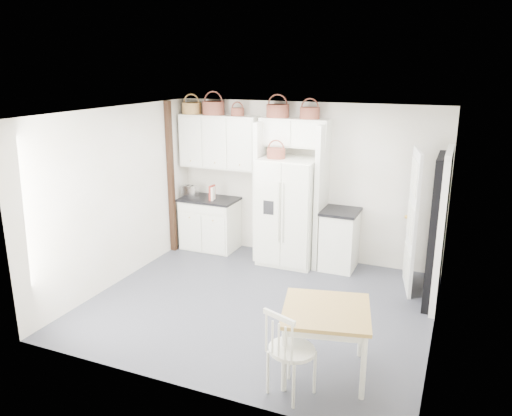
% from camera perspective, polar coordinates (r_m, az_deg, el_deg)
% --- Properties ---
extents(floor, '(4.50, 4.50, 0.00)m').
position_cam_1_polar(floor, '(6.98, 0.38, -10.90)').
color(floor, '#3C3E48').
rests_on(floor, ground).
extents(ceiling, '(4.50, 4.50, 0.00)m').
position_cam_1_polar(ceiling, '(6.25, 0.42, 10.89)').
color(ceiling, white).
rests_on(ceiling, wall_back).
extents(wall_back, '(4.50, 0.00, 4.50)m').
position_cam_1_polar(wall_back, '(8.32, 5.69, 3.02)').
color(wall_back, beige).
rests_on(wall_back, floor).
extents(wall_left, '(0.00, 4.00, 4.00)m').
position_cam_1_polar(wall_left, '(7.61, -15.45, 1.29)').
color(wall_left, beige).
rests_on(wall_left, floor).
extents(wall_right, '(0.00, 4.00, 4.00)m').
position_cam_1_polar(wall_right, '(6.04, 20.54, -2.95)').
color(wall_right, beige).
rests_on(wall_right, floor).
extents(refrigerator, '(0.90, 0.73, 1.75)m').
position_cam_1_polar(refrigerator, '(8.12, 3.80, -0.37)').
color(refrigerator, white).
rests_on(refrigerator, floor).
extents(base_cab_left, '(0.95, 0.60, 0.88)m').
position_cam_1_polar(base_cab_left, '(8.90, -5.25, -1.85)').
color(base_cab_left, white).
rests_on(base_cab_left, floor).
extents(base_cab_right, '(0.53, 0.63, 0.92)m').
position_cam_1_polar(base_cab_right, '(8.10, 9.53, -3.66)').
color(base_cab_right, white).
rests_on(base_cab_right, floor).
extents(dining_table, '(1.07, 1.07, 0.74)m').
position_cam_1_polar(dining_table, '(5.47, 7.89, -14.82)').
color(dining_table, brown).
rests_on(dining_table, floor).
extents(windsor_chair, '(0.60, 0.57, 0.97)m').
position_cam_1_polar(windsor_chair, '(5.07, 4.11, -15.86)').
color(windsor_chair, white).
rests_on(windsor_chair, floor).
extents(counter_left, '(0.99, 0.64, 0.04)m').
position_cam_1_polar(counter_left, '(8.77, -5.33, 1.01)').
color(counter_left, black).
rests_on(counter_left, base_cab_left).
extents(counter_right, '(0.57, 0.67, 0.04)m').
position_cam_1_polar(counter_right, '(7.95, 9.69, -0.38)').
color(counter_right, black).
rests_on(counter_right, base_cab_right).
extents(toaster, '(0.29, 0.17, 0.19)m').
position_cam_1_polar(toaster, '(8.90, -7.55, 1.95)').
color(toaster, silver).
rests_on(toaster, counter_left).
extents(cookbook_red, '(0.05, 0.17, 0.26)m').
position_cam_1_polar(cookbook_red, '(8.62, -5.04, 1.77)').
color(cookbook_red, '#9F2E23').
rests_on(cookbook_red, counter_left).
extents(cookbook_cream, '(0.06, 0.16, 0.23)m').
position_cam_1_polar(cookbook_cream, '(8.61, -4.93, 1.67)').
color(cookbook_cream, white).
rests_on(cookbook_cream, counter_left).
extents(basket_upper_a, '(0.34, 0.34, 0.19)m').
position_cam_1_polar(basket_upper_a, '(8.80, -7.36, 11.23)').
color(basket_upper_a, brown).
rests_on(basket_upper_a, upper_cabinet).
extents(basket_upper_b, '(0.38, 0.38, 0.22)m').
position_cam_1_polar(basket_upper_b, '(8.59, -4.88, 11.30)').
color(basket_upper_b, brown).
rests_on(basket_upper_b, upper_cabinet).
extents(basket_upper_c, '(0.22, 0.22, 0.13)m').
position_cam_1_polar(basket_upper_c, '(8.40, -2.13, 10.92)').
color(basket_upper_c, brown).
rests_on(basket_upper_c, upper_cabinet).
extents(basket_bridge_a, '(0.37, 0.37, 0.21)m').
position_cam_1_polar(basket_bridge_a, '(8.12, 2.48, 11.01)').
color(basket_bridge_a, brown).
rests_on(basket_bridge_a, bridge_cabinet).
extents(basket_bridge_b, '(0.31, 0.31, 0.18)m').
position_cam_1_polar(basket_bridge_b, '(7.95, 6.16, 10.73)').
color(basket_bridge_b, brown).
rests_on(basket_bridge_b, bridge_cabinet).
extents(basket_fridge_a, '(0.29, 0.29, 0.16)m').
position_cam_1_polar(basket_fridge_a, '(7.88, 2.30, 6.26)').
color(basket_fridge_a, brown).
rests_on(basket_fridge_a, refrigerator).
extents(upper_cabinet, '(1.40, 0.34, 0.90)m').
position_cam_1_polar(upper_cabinet, '(8.61, -4.19, 7.56)').
color(upper_cabinet, white).
rests_on(upper_cabinet, wall_back).
extents(bridge_cabinet, '(1.12, 0.34, 0.45)m').
position_cam_1_polar(bridge_cabinet, '(8.06, 4.46, 8.59)').
color(bridge_cabinet, white).
rests_on(bridge_cabinet, wall_back).
extents(fridge_panel_left, '(0.08, 0.60, 2.30)m').
position_cam_1_polar(fridge_panel_left, '(8.29, 0.68, 1.99)').
color(fridge_panel_left, white).
rests_on(fridge_panel_left, floor).
extents(fridge_panel_right, '(0.08, 0.60, 2.30)m').
position_cam_1_polar(fridge_panel_right, '(7.98, 7.48, 1.29)').
color(fridge_panel_right, white).
rests_on(fridge_panel_right, floor).
extents(trim_post, '(0.09, 0.09, 2.60)m').
position_cam_1_polar(trim_post, '(8.65, -9.70, 3.37)').
color(trim_post, black).
rests_on(trim_post, floor).
extents(doorway_void, '(0.18, 0.85, 2.05)m').
position_cam_1_polar(doorway_void, '(7.08, 20.03, -2.52)').
color(doorway_void, black).
rests_on(doorway_void, floor).
extents(door_slab, '(0.21, 0.79, 2.05)m').
position_cam_1_polar(door_slab, '(7.42, 17.43, -1.45)').
color(door_slab, white).
rests_on(door_slab, floor).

